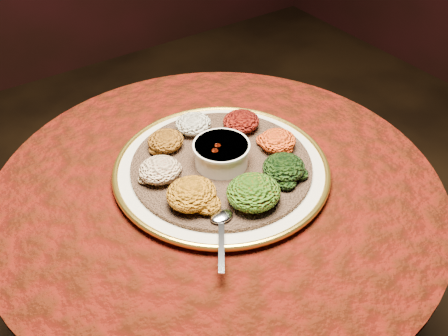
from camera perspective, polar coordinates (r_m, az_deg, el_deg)
table at (r=1.19m, az=-0.67°, el=-8.22°), size 0.96×0.96×0.73m
platter at (r=1.08m, az=-0.29°, el=-0.08°), size 0.57×0.57×0.02m
injera at (r=1.08m, az=-0.30°, el=0.35°), size 0.46×0.46×0.01m
stew_bowl at (r=1.05m, az=-0.30°, el=1.78°), size 0.12×0.12×0.05m
spoon at (r=0.94m, az=-0.30°, el=-6.00°), size 0.10×0.13×0.01m
portion_ayib at (r=1.16m, az=-3.54°, el=5.06°), size 0.08×0.08×0.04m
portion_kitfo at (r=1.16m, az=1.98°, el=5.34°), size 0.09×0.08×0.04m
portion_tikil at (r=1.11m, az=6.13°, el=3.13°), size 0.08×0.08×0.04m
portion_gomen at (r=1.03m, az=6.84°, el=0.05°), size 0.09×0.09×0.04m
portion_mixveg at (r=0.97m, az=3.38°, el=-2.77°), size 0.11×0.10×0.05m
portion_kik at (r=0.97m, az=-3.74°, el=-2.96°), size 0.10×0.09×0.05m
portion_timatim at (r=1.03m, az=-7.37°, el=-0.20°), size 0.09×0.08×0.04m
portion_shiro at (r=1.11m, az=-6.68°, el=3.12°), size 0.08×0.08×0.04m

